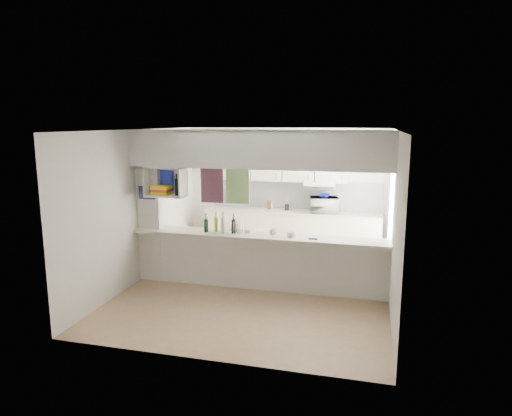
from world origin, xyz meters
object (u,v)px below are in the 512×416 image
(bowl, at_px, (324,196))
(wine_bottles, at_px, (220,225))
(microwave, at_px, (324,205))
(dish_rack, at_px, (239,228))

(bowl, xyz_separation_m, wine_bottles, (-1.49, -2.11, -0.21))
(bowl, height_order, wine_bottles, bowl)
(microwave, relative_size, dish_rack, 1.30)
(bowl, bearing_deg, dish_rack, -119.76)
(dish_rack, height_order, wine_bottles, wine_bottles)
(microwave, relative_size, wine_bottles, 1.07)
(microwave, xyz_separation_m, bowl, (-0.01, 0.00, 0.18))
(dish_rack, distance_m, wine_bottles, 0.33)
(microwave, xyz_separation_m, dish_rack, (-1.18, -2.05, -0.07))
(microwave, bearing_deg, bowl, -22.93)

